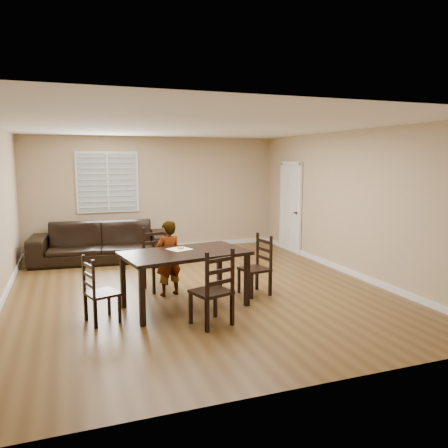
{
  "coord_description": "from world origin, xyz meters",
  "views": [
    {
      "loc": [
        -1.97,
        -6.92,
        2.16
      ],
      "look_at": [
        0.68,
        0.48,
        1.0
      ],
      "focal_mm": 35.0,
      "sensor_mm": 36.0,
      "label": 1
    }
  ],
  "objects_px": {
    "chair_far": "(217,292)",
    "child": "(168,258)",
    "chair_left": "(94,293)",
    "dining_table": "(185,257)",
    "chair_right": "(260,267)",
    "sofa": "(101,242)",
    "chair_near": "(157,260)",
    "donut": "(181,248)"
  },
  "relations": [
    {
      "from": "dining_table",
      "to": "sofa",
      "type": "height_order",
      "value": "dining_table"
    },
    {
      "from": "chair_right",
      "to": "donut",
      "type": "distance_m",
      "value": 1.4
    },
    {
      "from": "chair_near",
      "to": "sofa",
      "type": "bearing_deg",
      "value": 94.5
    },
    {
      "from": "donut",
      "to": "dining_table",
      "type": "bearing_deg",
      "value": -86.33
    },
    {
      "from": "sofa",
      "to": "dining_table",
      "type": "bearing_deg",
      "value": -69.4
    },
    {
      "from": "chair_far",
      "to": "sofa",
      "type": "height_order",
      "value": "chair_far"
    },
    {
      "from": "dining_table",
      "to": "chair_far",
      "type": "relative_size",
      "value": 1.86
    },
    {
      "from": "chair_near",
      "to": "chair_left",
      "type": "bearing_deg",
      "value": -142.39
    },
    {
      "from": "chair_near",
      "to": "chair_right",
      "type": "relative_size",
      "value": 1.07
    },
    {
      "from": "dining_table",
      "to": "chair_left",
      "type": "height_order",
      "value": "chair_left"
    },
    {
      "from": "chair_left",
      "to": "donut",
      "type": "distance_m",
      "value": 1.44
    },
    {
      "from": "chair_near",
      "to": "chair_left",
      "type": "relative_size",
      "value": 1.15
    },
    {
      "from": "chair_left",
      "to": "chair_right",
      "type": "height_order",
      "value": "chair_right"
    },
    {
      "from": "dining_table",
      "to": "chair_right",
      "type": "bearing_deg",
      "value": 0.02
    },
    {
      "from": "child",
      "to": "chair_near",
      "type": "bearing_deg",
      "value": -93.24
    },
    {
      "from": "chair_far",
      "to": "child",
      "type": "distance_m",
      "value": 1.58
    },
    {
      "from": "chair_right",
      "to": "dining_table",
      "type": "bearing_deg",
      "value": -90.18
    },
    {
      "from": "chair_far",
      "to": "child",
      "type": "height_order",
      "value": "child"
    },
    {
      "from": "dining_table",
      "to": "chair_far",
      "type": "xyz_separation_m",
      "value": [
        0.18,
        -0.92,
        -0.28
      ]
    },
    {
      "from": "chair_right",
      "to": "sofa",
      "type": "relative_size",
      "value": 0.34
    },
    {
      "from": "chair_far",
      "to": "chair_left",
      "type": "height_order",
      "value": "chair_far"
    },
    {
      "from": "chair_far",
      "to": "child",
      "type": "bearing_deg",
      "value": -97.05
    },
    {
      "from": "chair_left",
      "to": "chair_near",
      "type": "bearing_deg",
      "value": -56.73
    },
    {
      "from": "chair_far",
      "to": "chair_left",
      "type": "distance_m",
      "value": 1.63
    },
    {
      "from": "chair_near",
      "to": "child",
      "type": "bearing_deg",
      "value": -92.3
    },
    {
      "from": "chair_far",
      "to": "donut",
      "type": "xyz_separation_m",
      "value": [
        -0.19,
        1.12,
        0.39
      ]
    },
    {
      "from": "chair_right",
      "to": "child",
      "type": "distance_m",
      "value": 1.49
    },
    {
      "from": "dining_table",
      "to": "donut",
      "type": "height_order",
      "value": "donut"
    },
    {
      "from": "dining_table",
      "to": "sofa",
      "type": "xyz_separation_m",
      "value": [
        -0.95,
        3.46,
        -0.33
      ]
    },
    {
      "from": "chair_far",
      "to": "chair_left",
      "type": "xyz_separation_m",
      "value": [
        -1.49,
        0.67,
        -0.06
      ]
    },
    {
      "from": "chair_near",
      "to": "chair_far",
      "type": "height_order",
      "value": "chair_near"
    },
    {
      "from": "child",
      "to": "sofa",
      "type": "xyz_separation_m",
      "value": [
        -0.84,
        2.83,
        -0.19
      ]
    },
    {
      "from": "chair_left",
      "to": "sofa",
      "type": "distance_m",
      "value": 3.73
    },
    {
      "from": "chair_near",
      "to": "chair_right",
      "type": "height_order",
      "value": "chair_near"
    },
    {
      "from": "chair_right",
      "to": "child",
      "type": "bearing_deg",
      "value": -115.87
    },
    {
      "from": "donut",
      "to": "sofa",
      "type": "xyz_separation_m",
      "value": [
        -0.94,
        3.26,
        -0.44
      ]
    },
    {
      "from": "chair_near",
      "to": "chair_far",
      "type": "relative_size",
      "value": 1.01
    },
    {
      "from": "chair_far",
      "to": "child",
      "type": "xyz_separation_m",
      "value": [
        -0.29,
        1.55,
        0.14
      ]
    },
    {
      "from": "chair_left",
      "to": "child",
      "type": "distance_m",
      "value": 1.5
    },
    {
      "from": "sofa",
      "to": "chair_right",
      "type": "bearing_deg",
      "value": -49.67
    },
    {
      "from": "child",
      "to": "chair_left",
      "type": "bearing_deg",
      "value": 22.27
    },
    {
      "from": "chair_left",
      "to": "sofa",
      "type": "relative_size",
      "value": 0.32
    }
  ]
}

